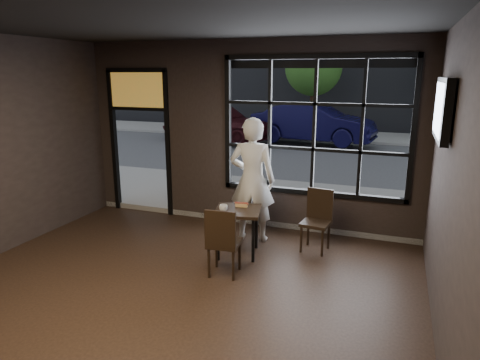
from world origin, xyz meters
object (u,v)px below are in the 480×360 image
at_px(chair_near, 224,241).
at_px(navy_car, 313,123).
at_px(cafe_table, 238,232).
at_px(man, 252,180).

height_order(chair_near, navy_car, navy_car).
height_order(cafe_table, navy_car, navy_car).
xyz_separation_m(cafe_table, chair_near, (0.06, -0.67, 0.12)).
bearing_deg(navy_car, man, -168.68).
bearing_deg(cafe_table, man, 76.77).
distance_m(cafe_table, navy_car, 10.33).
relative_size(chair_near, man, 0.48).
bearing_deg(navy_car, chair_near, -169.00).
bearing_deg(man, chair_near, 85.19).
height_order(chair_near, man, man).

